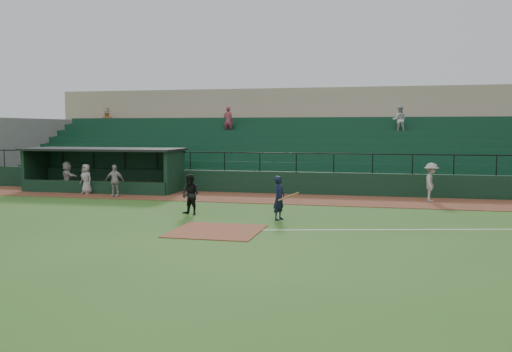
# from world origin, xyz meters

# --- Properties ---
(ground) EXTENTS (90.00, 90.00, 0.00)m
(ground) POSITION_xyz_m (0.00, 0.00, 0.00)
(ground) COLOR #2D571C
(ground) RESTS_ON ground
(warning_track) EXTENTS (40.00, 4.00, 0.03)m
(warning_track) POSITION_xyz_m (0.00, 8.00, 0.01)
(warning_track) COLOR brown
(warning_track) RESTS_ON ground
(home_plate_dirt) EXTENTS (3.00, 3.00, 0.03)m
(home_plate_dirt) POSITION_xyz_m (0.00, -1.00, 0.01)
(home_plate_dirt) COLOR brown
(home_plate_dirt) RESTS_ON ground
(foul_line) EXTENTS (17.49, 4.44, 0.01)m
(foul_line) POSITION_xyz_m (8.00, 1.20, 0.01)
(foul_line) COLOR white
(foul_line) RESTS_ON ground
(stadium_structure) EXTENTS (38.00, 13.08, 6.40)m
(stadium_structure) POSITION_xyz_m (-0.00, 16.46, 2.30)
(stadium_structure) COLOR black
(stadium_structure) RESTS_ON ground
(dugout) EXTENTS (8.90, 3.20, 2.42)m
(dugout) POSITION_xyz_m (-9.75, 9.56, 1.33)
(dugout) COLOR black
(dugout) RESTS_ON ground
(batter_at_plate) EXTENTS (1.08, 0.73, 1.71)m
(batter_at_plate) POSITION_xyz_m (1.67, 1.80, 0.85)
(batter_at_plate) COLOR black
(batter_at_plate) RESTS_ON ground
(umpire) EXTENTS (0.98, 0.87, 1.66)m
(umpire) POSITION_xyz_m (-2.11, 2.26, 0.83)
(umpire) COLOR black
(umpire) RESTS_ON ground
(runner) EXTENTS (0.83, 1.28, 1.86)m
(runner) POSITION_xyz_m (7.80, 8.48, 0.96)
(runner) COLOR #A09C96
(runner) RESTS_ON warning_track
(dugout_player_a) EXTENTS (1.00, 0.52, 1.64)m
(dugout_player_a) POSITION_xyz_m (-7.86, 6.75, 0.85)
(dugout_player_a) COLOR #A9A39E
(dugout_player_a) RESTS_ON warning_track
(dugout_player_b) EXTENTS (0.90, 0.73, 1.59)m
(dugout_player_b) POSITION_xyz_m (-9.94, 7.55, 0.83)
(dugout_player_b) COLOR #9A9590
(dugout_player_b) RESTS_ON warning_track
(dugout_player_c) EXTENTS (1.57, 1.30, 1.69)m
(dugout_player_c) POSITION_xyz_m (-11.38, 8.06, 0.87)
(dugout_player_c) COLOR #ABA6A0
(dugout_player_c) RESTS_ON warning_track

